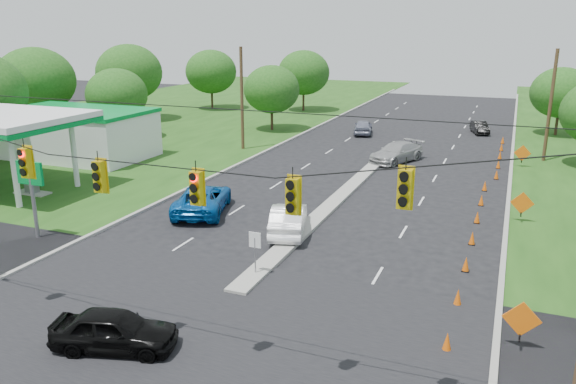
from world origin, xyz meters
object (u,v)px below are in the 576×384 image
at_px(black_sedan, 115,330).
at_px(white_sedan, 288,219).
at_px(gas_station, 64,131).
at_px(blue_pickup, 202,199).

xyz_separation_m(black_sedan, white_sedan, (1.24, 12.67, 0.08)).
bearing_deg(gas_station, blue_pickup, -23.26).
bearing_deg(gas_station, white_sedan, -20.70).
xyz_separation_m(gas_station, blue_pickup, (16.92, -7.28, -1.76)).
distance_m(gas_station, black_sedan, 30.52).
bearing_deg(blue_pickup, white_sedan, 148.82).
relative_size(black_sedan, blue_pickup, 0.72).
bearing_deg(blue_pickup, black_sedan, 90.76).
height_order(gas_station, black_sedan, gas_station).
distance_m(white_sedan, blue_pickup, 6.21).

